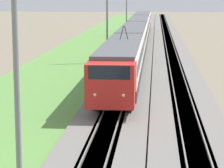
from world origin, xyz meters
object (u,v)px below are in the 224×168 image
at_px(passenger_train, 136,33).
at_px(catenary_mast_far, 127,10).
at_px(catenary_mast_near, 18,75).
at_px(catenary_mast_mid, 108,22).

height_order(passenger_train, catenary_mast_far, catenary_mast_far).
relative_size(passenger_train, catenary_mast_far, 9.30).
distance_m(passenger_train, catenary_mast_far, 23.52).
bearing_deg(passenger_train, catenary_mast_near, -2.87).
height_order(catenary_mast_near, catenary_mast_far, catenary_mast_far).
bearing_deg(catenary_mast_mid, catenary_mast_far, 0.00).
distance_m(catenary_mast_near, catenary_mast_mid, 37.30).
relative_size(catenary_mast_mid, catenary_mast_far, 0.96).
bearing_deg(catenary_mast_far, passenger_train, -173.69).
height_order(passenger_train, catenary_mast_mid, catenary_mast_mid).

